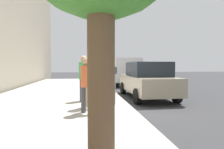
{
  "coord_description": "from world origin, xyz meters",
  "views": [
    {
      "loc": [
        -7.18,
        1.57,
        1.59
      ],
      "look_at": [
        -0.45,
        0.66,
        1.27
      ],
      "focal_mm": 29.78,
      "sensor_mm": 36.0,
      "label": 1
    }
  ],
  "objects_px": {
    "parked_van_far": "(121,70)",
    "traffic_signal": "(100,54)",
    "pedestrian_bystander": "(87,81)",
    "parking_meter": "(115,77)",
    "pedestrian_at_meter": "(89,77)",
    "parked_sedan_near": "(147,80)",
    "parking_officer": "(84,74)"
  },
  "relations": [
    {
      "from": "pedestrian_at_meter",
      "to": "parking_meter",
      "type": "bearing_deg",
      "value": 6.61
    },
    {
      "from": "parking_meter",
      "to": "parked_sedan_near",
      "type": "distance_m",
      "value": 2.86
    },
    {
      "from": "traffic_signal",
      "to": "parking_meter",
      "type": "bearing_deg",
      "value": 179.42
    },
    {
      "from": "pedestrian_bystander",
      "to": "parking_officer",
      "type": "xyz_separation_m",
      "value": [
        2.05,
        0.12,
        0.12
      ]
    },
    {
      "from": "parking_meter",
      "to": "traffic_signal",
      "type": "relative_size",
      "value": 0.39
    },
    {
      "from": "parked_van_far",
      "to": "traffic_signal",
      "type": "xyz_separation_m",
      "value": [
        -0.08,
        1.83,
        1.32
      ]
    },
    {
      "from": "parking_meter",
      "to": "parking_officer",
      "type": "bearing_deg",
      "value": 49.72
    },
    {
      "from": "parked_sedan_near",
      "to": "traffic_signal",
      "type": "bearing_deg",
      "value": 15.3
    },
    {
      "from": "parking_officer",
      "to": "traffic_signal",
      "type": "relative_size",
      "value": 0.52
    },
    {
      "from": "parking_meter",
      "to": "pedestrian_at_meter",
      "type": "bearing_deg",
      "value": 110.76
    },
    {
      "from": "parking_meter",
      "to": "parked_van_far",
      "type": "distance_m",
      "value": 9.07
    },
    {
      "from": "pedestrian_bystander",
      "to": "parked_sedan_near",
      "type": "height_order",
      "value": "pedestrian_bystander"
    },
    {
      "from": "parked_sedan_near",
      "to": "parked_van_far",
      "type": "height_order",
      "value": "parked_van_far"
    },
    {
      "from": "pedestrian_bystander",
      "to": "parking_officer",
      "type": "relative_size",
      "value": 0.91
    },
    {
      "from": "traffic_signal",
      "to": "parking_officer",
      "type": "bearing_deg",
      "value": 171.15
    },
    {
      "from": "pedestrian_at_meter",
      "to": "parking_officer",
      "type": "distance_m",
      "value": 1.33
    },
    {
      "from": "parking_meter",
      "to": "pedestrian_at_meter",
      "type": "relative_size",
      "value": 0.79
    },
    {
      "from": "pedestrian_bystander",
      "to": "parked_van_far",
      "type": "bearing_deg",
      "value": 37.9
    },
    {
      "from": "parking_meter",
      "to": "pedestrian_bystander",
      "type": "bearing_deg",
      "value": 137.42
    },
    {
      "from": "parking_meter",
      "to": "traffic_signal",
      "type": "xyz_separation_m",
      "value": [
        8.79,
        -0.09,
        1.41
      ]
    },
    {
      "from": "pedestrian_bystander",
      "to": "parking_meter",
      "type": "bearing_deg",
      "value": 11.67
    },
    {
      "from": "parking_meter",
      "to": "parked_van_far",
      "type": "height_order",
      "value": "parked_van_far"
    },
    {
      "from": "pedestrian_at_meter",
      "to": "parked_sedan_near",
      "type": "bearing_deg",
      "value": 26.65
    },
    {
      "from": "pedestrian_bystander",
      "to": "parked_van_far",
      "type": "height_order",
      "value": "parked_van_far"
    },
    {
      "from": "pedestrian_bystander",
      "to": "parked_sedan_near",
      "type": "bearing_deg",
      "value": 11.83
    },
    {
      "from": "parking_meter",
      "to": "parked_van_far",
      "type": "bearing_deg",
      "value": -12.19
    },
    {
      "from": "parking_meter",
      "to": "parking_officer",
      "type": "relative_size",
      "value": 0.76
    },
    {
      "from": "parking_officer",
      "to": "traffic_signal",
      "type": "xyz_separation_m",
      "value": [
        7.83,
        -1.22,
        1.31
      ]
    },
    {
      "from": "pedestrian_at_meter",
      "to": "parked_van_far",
      "type": "bearing_deg",
      "value": 58.7
    },
    {
      "from": "parked_van_far",
      "to": "parking_officer",
      "type": "bearing_deg",
      "value": 158.93
    },
    {
      "from": "parking_officer",
      "to": "parked_van_far",
      "type": "distance_m",
      "value": 8.47
    },
    {
      "from": "pedestrian_at_meter",
      "to": "parking_officer",
      "type": "bearing_deg",
      "value": 84.6
    }
  ]
}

